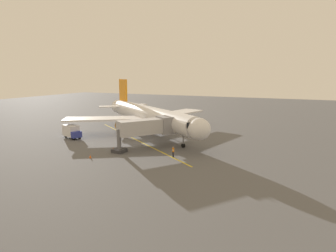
{
  "coord_description": "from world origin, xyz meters",
  "views": [
    {
      "loc": [
        -29.94,
        53.69,
        12.86
      ],
      "look_at": [
        -7.09,
        3.7,
        3.0
      ],
      "focal_mm": 31.18,
      "sensor_mm": 36.0,
      "label": 1
    }
  ],
  "objects": [
    {
      "name": "safety_cone_nose_right",
      "position": [
        -1.29,
        13.63,
        0.28
      ],
      "size": [
        0.32,
        0.32,
        0.55
      ],
      "primitive_type": "cone",
      "color": "#F2590F",
      "rests_on": "ground"
    },
    {
      "name": "box_truck_near_nose",
      "position": [
        11.72,
        9.29,
        1.39
      ],
      "size": [
        4.99,
        3.43,
        2.62
      ],
      "color": "#2D3899",
      "rests_on": "ground"
    },
    {
      "name": "safety_cone_nose_left",
      "position": [
        -0.86,
        19.06,
        0.28
      ],
      "size": [
        0.32,
        0.32,
        0.55
      ],
      "primitive_type": "cone",
      "color": "#F2590F",
      "rests_on": "ground"
    },
    {
      "name": "apron_lead_in_line",
      "position": [
        -0.62,
        5.01,
        0.01
      ],
      "size": [
        32.52,
        23.67,
        0.01
      ],
      "primitive_type": "cube",
      "rotation": [
        0.0,
        0.0,
        0.94
      ],
      "color": "yellow",
      "rests_on": "ground"
    },
    {
      "name": "jet_bridge",
      "position": [
        -6.37,
        9.81,
        3.76
      ],
      "size": [
        8.45,
        10.36,
        5.4
      ],
      "color": "#B7B7BC",
      "rests_on": "ground"
    },
    {
      "name": "ground_crew_marshaller",
      "position": [
        -12.37,
        13.29,
        0.89
      ],
      "size": [
        0.44,
        0.47,
        1.71
      ],
      "color": "#23232D",
      "rests_on": "ground"
    },
    {
      "name": "box_truck_portside",
      "position": [
        9.11,
        -9.05,
        1.39
      ],
      "size": [
        4.27,
        4.87,
        2.62
      ],
      "color": "#9E9EA3",
      "rests_on": "ground"
    },
    {
      "name": "ground_plane",
      "position": [
        0.0,
        0.0,
        0.0
      ],
      "size": [
        220.0,
        220.0,
        0.0
      ],
      "primitive_type": "plane",
      "color": "#565659"
    },
    {
      "name": "airplane",
      "position": [
        -0.39,
        -1.16,
        4.0
      ],
      "size": [
        34.89,
        31.31,
        11.5
      ],
      "color": "white",
      "rests_on": "ground"
    }
  ]
}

